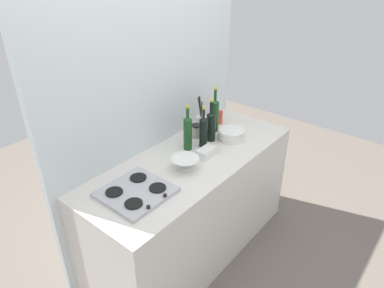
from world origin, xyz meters
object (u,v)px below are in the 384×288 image
(butter_dish, at_px, (206,152))
(wine_bottle_leftmost, at_px, (215,115))
(plate_stack, at_px, (231,134))
(utensil_crock, at_px, (201,123))
(condiment_jar_front, at_px, (196,131))
(mixing_bowl, at_px, (185,163))
(stovetop_hob, at_px, (136,192))
(condiment_jar_rear, at_px, (219,117))
(wine_bottle_rightmost, at_px, (203,131))
(wine_bottle_mid_right, at_px, (188,132))
(wine_bottle_mid_left, at_px, (211,125))

(butter_dish, bearing_deg, wine_bottle_leftmost, 28.14)
(plate_stack, xyz_separation_m, utensil_crock, (-0.04, 0.28, 0.03))
(condiment_jar_front, bearing_deg, mixing_bowl, -150.24)
(mixing_bowl, height_order, utensil_crock, utensil_crock)
(plate_stack, bearing_deg, butter_dish, -178.40)
(wine_bottle_leftmost, height_order, utensil_crock, wine_bottle_leftmost)
(wine_bottle_leftmost, bearing_deg, plate_stack, -98.62)
(butter_dish, height_order, condiment_jar_front, condiment_jar_front)
(mixing_bowl, distance_m, utensil_crock, 0.61)
(stovetop_hob, bearing_deg, plate_stack, -2.80)
(stovetop_hob, distance_m, mixing_bowl, 0.42)
(wine_bottle_leftmost, distance_m, condiment_jar_rear, 0.19)
(stovetop_hob, xyz_separation_m, condiment_jar_rear, (1.17, 0.20, 0.04))
(plate_stack, xyz_separation_m, mixing_bowl, (-0.58, -0.01, 0.01))
(utensil_crock, height_order, condiment_jar_rear, utensil_crock)
(plate_stack, bearing_deg, mixing_bowl, -179.45)
(plate_stack, distance_m, wine_bottle_rightmost, 0.28)
(mixing_bowl, bearing_deg, wine_bottle_leftmost, 17.76)
(wine_bottle_mid_right, relative_size, wine_bottle_rightmost, 1.09)
(butter_dish, distance_m, condiment_jar_rear, 0.59)
(wine_bottle_leftmost, xyz_separation_m, condiment_jar_front, (-0.19, 0.05, -0.09))
(mixing_bowl, bearing_deg, wine_bottle_mid_right, 36.38)
(condiment_jar_rear, bearing_deg, wine_bottle_rightmost, -160.01)
(wine_bottle_rightmost, bearing_deg, condiment_jar_front, 58.84)
(wine_bottle_mid_left, xyz_separation_m, utensil_crock, (0.08, 0.16, -0.06))
(wine_bottle_rightmost, bearing_deg, wine_bottle_leftmost, 18.45)
(plate_stack, distance_m, butter_dish, 0.34)
(utensil_crock, bearing_deg, wine_bottle_mid_left, -116.79)
(utensil_crock, bearing_deg, mixing_bowl, -152.46)
(stovetop_hob, xyz_separation_m, utensil_crock, (0.95, 0.23, 0.06))
(wine_bottle_rightmost, relative_size, condiment_jar_front, 2.96)
(plate_stack, relative_size, wine_bottle_rightmost, 0.65)
(wine_bottle_rightmost, relative_size, butter_dish, 2.08)
(stovetop_hob, distance_m, utensil_crock, 0.98)
(wine_bottle_mid_right, xyz_separation_m, wine_bottle_rightmost, (0.11, -0.06, -0.01))
(wine_bottle_mid_left, height_order, mixing_bowl, wine_bottle_mid_left)
(butter_dish, bearing_deg, mixing_bowl, 179.02)
(utensil_crock, xyz_separation_m, condiment_jar_front, (-0.12, -0.04, -0.02))
(stovetop_hob, height_order, butter_dish, butter_dish)
(wine_bottle_leftmost, relative_size, condiment_jar_front, 3.47)
(plate_stack, xyz_separation_m, wine_bottle_mid_right, (-0.35, 0.16, 0.10))
(wine_bottle_mid_left, distance_m, utensil_crock, 0.19)
(stovetop_hob, bearing_deg, wine_bottle_mid_left, 4.35)
(utensil_crock, bearing_deg, wine_bottle_mid_right, -160.18)
(wine_bottle_rightmost, height_order, butter_dish, wine_bottle_rightmost)
(condiment_jar_front, bearing_deg, stovetop_hob, -167.31)
(wine_bottle_mid_right, relative_size, utensil_crock, 1.15)
(mixing_bowl, height_order, condiment_jar_rear, condiment_jar_rear)
(butter_dish, relative_size, condiment_jar_front, 1.42)
(utensil_crock, distance_m, condiment_jar_rear, 0.22)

